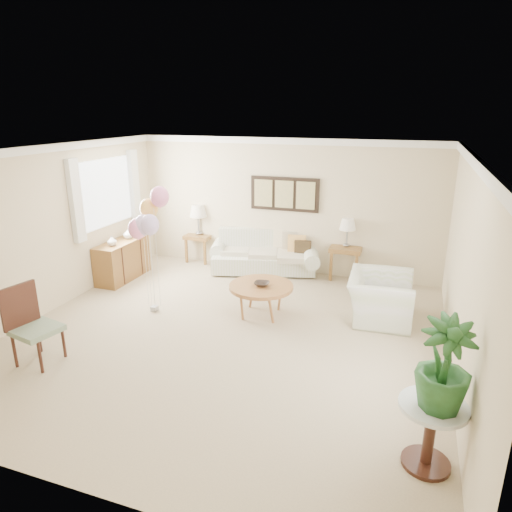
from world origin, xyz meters
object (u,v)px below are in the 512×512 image
(armchair, at_px, (380,298))
(balloon_cluster, at_px, (148,217))
(accent_chair, at_px, (31,323))
(coffee_table, at_px, (261,287))
(sofa, at_px, (265,255))

(armchair, distance_m, balloon_cluster, 3.74)
(armchair, relative_size, accent_chair, 1.05)
(balloon_cluster, bearing_deg, accent_chair, -109.17)
(coffee_table, distance_m, accent_chair, 3.23)
(sofa, bearing_deg, armchair, -32.73)
(sofa, height_order, coffee_table, sofa)
(sofa, height_order, accent_chair, accent_chair)
(sofa, bearing_deg, accent_chair, -111.82)
(coffee_table, height_order, armchair, armchair)
(coffee_table, xyz_separation_m, accent_chair, (-2.30, -2.27, 0.07))
(armchair, bearing_deg, coffee_table, 102.57)
(balloon_cluster, bearing_deg, armchair, 14.89)
(armchair, relative_size, balloon_cluster, 0.54)
(coffee_table, xyz_separation_m, balloon_cluster, (-1.66, -0.43, 1.08))
(armchair, xyz_separation_m, balloon_cluster, (-3.43, -0.91, 1.20))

